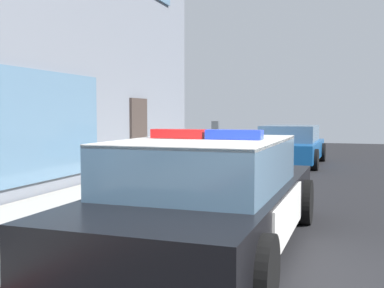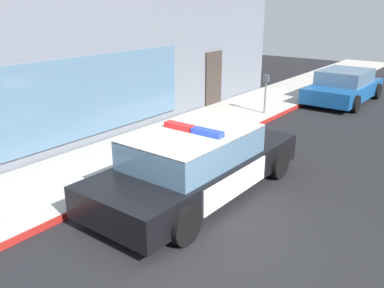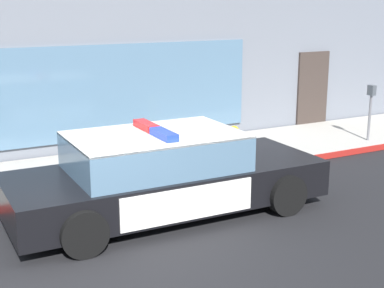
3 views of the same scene
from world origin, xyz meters
name	(u,v)px [view 3 (image 3 of 3)]	position (x,y,z in m)	size (l,w,h in m)	color
ground	(97,260)	(0.00, 0.00, 0.00)	(48.00, 48.00, 0.00)	black
sidewalk	(34,180)	(0.00, 3.73, 0.07)	(48.00, 2.62, 0.15)	#B2ADA3
curb_red_paint	(51,201)	(0.00, 2.40, 0.08)	(28.80, 0.04, 0.14)	maroon
police_cruiser	(164,174)	(1.56, 1.14, 0.68)	(5.20, 2.20, 1.49)	black
fire_hydrant	(234,143)	(4.05, 2.95, 0.50)	(0.34, 0.39, 0.73)	gold
parking_meter	(371,102)	(7.81, 2.84, 1.08)	(0.12, 0.18, 1.34)	slate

